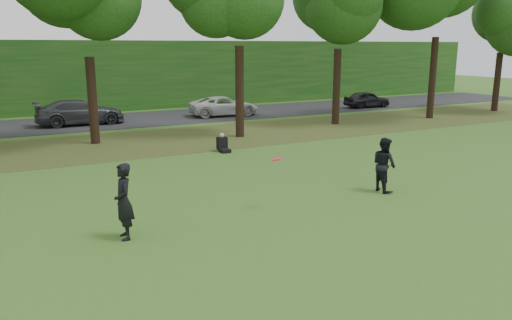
{
  "coord_description": "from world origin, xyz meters",
  "views": [
    {
      "loc": [
        -7.16,
        -10.71,
        4.61
      ],
      "look_at": [
        -0.43,
        2.08,
        1.3
      ],
      "focal_mm": 35.0,
      "sensor_mm": 36.0,
      "label": 1
    }
  ],
  "objects_px": {
    "frisbee": "(277,159)",
    "seated_person": "(223,145)",
    "player_left": "(124,202)",
    "player_right": "(384,164)"
  },
  "relations": [
    {
      "from": "frisbee",
      "to": "player_left",
      "type": "bearing_deg",
      "value": -176.56
    },
    {
      "from": "player_right",
      "to": "frisbee",
      "type": "relative_size",
      "value": 5.61
    },
    {
      "from": "seated_person",
      "to": "player_right",
      "type": "bearing_deg",
      "value": -75.51
    },
    {
      "from": "player_left",
      "to": "seated_person",
      "type": "height_order",
      "value": "player_left"
    },
    {
      "from": "frisbee",
      "to": "seated_person",
      "type": "height_order",
      "value": "frisbee"
    },
    {
      "from": "player_right",
      "to": "frisbee",
      "type": "height_order",
      "value": "player_right"
    },
    {
      "from": "player_left",
      "to": "player_right",
      "type": "height_order",
      "value": "player_left"
    },
    {
      "from": "player_left",
      "to": "player_right",
      "type": "relative_size",
      "value": 1.07
    },
    {
      "from": "frisbee",
      "to": "seated_person",
      "type": "relative_size",
      "value": 0.38
    },
    {
      "from": "player_left",
      "to": "frisbee",
      "type": "bearing_deg",
      "value": 95.59
    }
  ]
}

